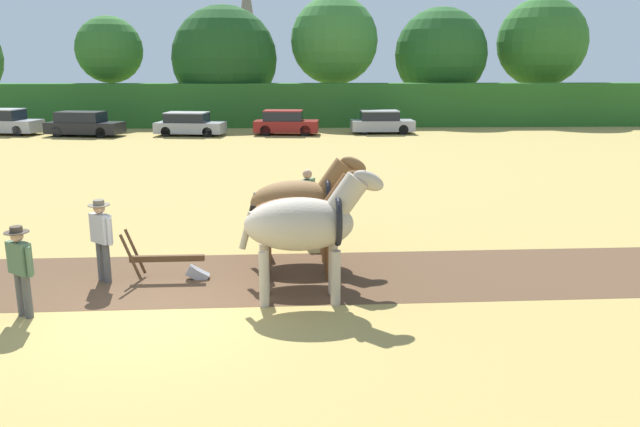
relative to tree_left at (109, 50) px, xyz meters
name	(u,v)px	position (x,y,z in m)	size (l,w,h in m)	color
ground_plane	(154,313)	(10.56, -35.54, -5.20)	(240.00, 240.00, 0.00)	#A88E4C
plowed_furrow_strip	(115,280)	(9.38, -33.80, -5.20)	(24.77, 3.21, 0.01)	brown
hedgerow	(259,105)	(10.56, -2.20, -3.72)	(60.60, 1.96, 2.96)	#286023
tree_left	(109,50)	(0.00, 0.00, 0.00)	(4.65, 4.65, 7.55)	brown
tree_center_left	(225,59)	(7.99, 0.72, -0.60)	(7.56, 7.56, 8.39)	#4C3823
tree_center	(334,41)	(15.98, 1.07, 0.69)	(6.35, 6.35, 9.08)	#4C3823
tree_center_right	(441,54)	(24.00, 1.83, -0.26)	(6.86, 6.86, 8.38)	#4C3823
tree_right	(542,42)	(31.59, 1.70, 0.61)	(6.60, 6.60, 9.12)	brown
church_spire	(247,33)	(8.04, 23.42, 2.21)	(2.18, 2.18, 14.16)	gray
draft_horse_lead_left	(305,224)	(13.24, -34.99, -3.74)	(2.69, 1.07, 2.51)	#B2A38E
draft_horse_lead_right	(303,217)	(13.22, -33.71, -3.93)	(2.72, 0.90, 2.29)	brown
draft_horse_trail_left	(301,201)	(13.18, -32.43, -3.89)	(2.72, 1.08, 2.39)	brown
plow	(174,264)	(10.59, -33.77, -4.88)	(1.72, 0.47, 1.13)	#4C331E
farmer_at_plow	(101,234)	(9.20, -33.83, -4.22)	(0.52, 0.46, 1.69)	#4C4C4C
farmer_beside_team	(307,198)	(13.36, -30.72, -4.18)	(0.40, 0.64, 1.74)	#4C4C4C
farmer_onlooker_left	(20,265)	(8.35, -35.60, -4.27)	(0.53, 0.43, 1.62)	#4C4C4C
parked_car_far_left	(3,122)	(-4.97, -6.53, -4.45)	(4.60, 2.48, 1.58)	#A8A8B2
parked_car_left	(84,124)	(0.30, -7.60, -4.49)	(4.70, 2.46, 1.47)	black
parked_car_center_left	(189,124)	(6.62, -7.52, -4.52)	(4.31, 2.34, 1.41)	#9E9EA8
parked_car_center	(285,123)	(12.46, -7.25, -4.48)	(4.03, 2.04, 1.49)	maroon
parked_car_center_right	(381,122)	(18.48, -6.76, -4.52)	(3.90, 1.75, 1.43)	#9E9EA8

